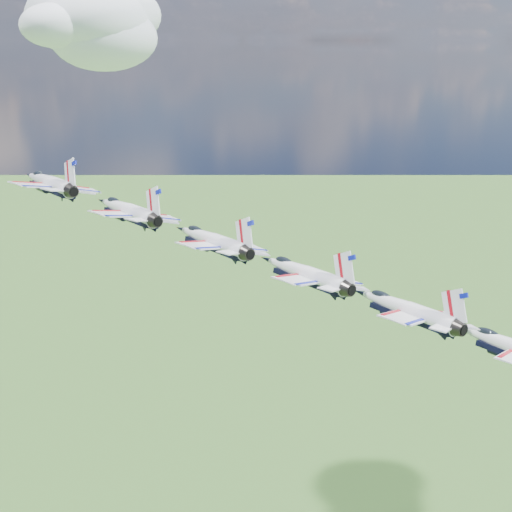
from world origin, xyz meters
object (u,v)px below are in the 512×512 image
object	(u,v)px
jet_0	(49,182)
jet_2	(211,240)
jet_1	(126,210)
jet_4	(405,309)
jet_3	(303,273)

from	to	relation	value
jet_0	jet_2	xyz separation A→B (m)	(17.57, -16.68, -5.30)
jet_1	jet_2	xyz separation A→B (m)	(8.79, -8.34, -2.65)
jet_0	jet_2	world-z (taller)	jet_0
jet_1	jet_4	xyz separation A→B (m)	(26.36, -25.02, -7.96)
jet_0	jet_2	size ratio (longest dim) A/B	1.00
jet_0	jet_1	distance (m)	12.40
jet_2	jet_4	world-z (taller)	jet_2
jet_2	jet_3	world-z (taller)	jet_2
jet_1	jet_2	size ratio (longest dim) A/B	1.00
jet_0	jet_2	bearing A→B (deg)	-61.71
jet_1	jet_4	bearing A→B (deg)	-61.71
jet_2	jet_1	bearing A→B (deg)	118.29
jet_1	jet_3	bearing A→B (deg)	-61.71
jet_2	jet_3	xyz separation A→B (m)	(8.79, -8.34, -2.65)
jet_0	jet_2	distance (m)	24.80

